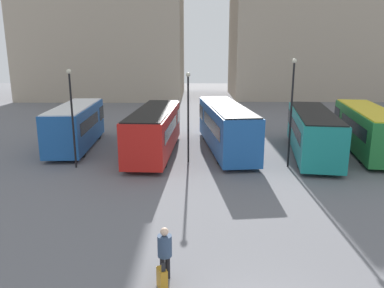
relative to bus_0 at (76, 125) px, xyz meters
The scene contains 11 objects.
building_block_right 46.82m from the bus_0, 48.51° to the left, with size 31.16×14.96×22.87m.
bus_0 is the anchor object (origin of this frame).
bus_1 6.33m from the bus_0, 15.47° to the right, with size 3.10×10.55×3.18m.
bus_2 11.19m from the bus_0, ahead, with size 3.75×11.58×3.32m.
bus_3 17.25m from the bus_0, ahead, with size 4.21×10.83×3.10m.
bus_4 21.50m from the bus_0, ahead, with size 4.39×11.47×3.11m.
traveler 18.76m from the bus_0, 64.50° to the right, with size 0.60×0.60×1.76m.
suitcase 19.24m from the bus_0, 65.29° to the right, with size 0.39×0.49×0.95m.
lamp_post_0 5.66m from the bus_0, 73.72° to the right, with size 0.28×0.28×6.08m.
lamp_post_1 9.52m from the bus_0, 24.56° to the right, with size 0.28×0.28×5.82m.
lamp_post_2 15.74m from the bus_0, 17.85° to the right, with size 0.28×0.28×6.68m.
Camera 1 is at (-1.68, -7.74, 7.04)m, focal length 35.00 mm.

